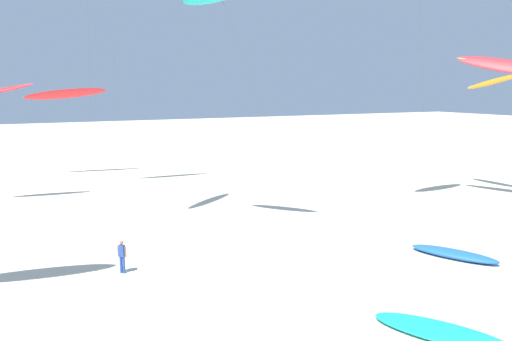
# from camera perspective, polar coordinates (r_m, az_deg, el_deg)

# --- Properties ---
(flying_kite_6) EXTENTS (8.52, 8.08, 9.88)m
(flying_kite_6) POSITION_cam_1_polar(r_m,az_deg,el_deg) (57.00, -21.24, 8.31)
(flying_kite_6) COLOR red
(flying_kite_6) RESTS_ON ground
(flying_kite_8) EXTENTS (3.74, 7.88, 11.08)m
(flying_kite_8) POSITION_cam_1_polar(r_m,az_deg,el_deg) (49.54, 25.89, 9.29)
(flying_kite_8) COLOR orange
(flying_kite_8) RESTS_ON ground
(flying_kite_9) EXTENTS (4.48, 9.51, 12.62)m
(flying_kite_9) POSITION_cam_1_polar(r_m,az_deg,el_deg) (45.38, 27.32, 10.70)
(flying_kite_9) COLOR red
(flying_kite_9) RESTS_ON ground
(grounded_kite_1) EXTENTS (3.24, 4.92, 0.43)m
(grounded_kite_1) POSITION_cam_1_polar(r_m,az_deg,el_deg) (30.35, 22.01, -8.96)
(grounded_kite_1) COLOR blue
(grounded_kite_1) RESTS_ON ground
(grounded_kite_3) EXTENTS (4.19, 5.57, 0.28)m
(grounded_kite_3) POSITION_cam_1_polar(r_m,az_deg,el_deg) (21.31, 20.84, -17.12)
(grounded_kite_3) COLOR #19B2B7
(grounded_kite_3) RESTS_ON ground
(person_near_left) EXTENTS (0.40, 0.38, 1.75)m
(person_near_left) POSITION_cam_1_polar(r_m,az_deg,el_deg) (26.63, -15.30, -9.48)
(person_near_left) COLOR #284CA3
(person_near_left) RESTS_ON ground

